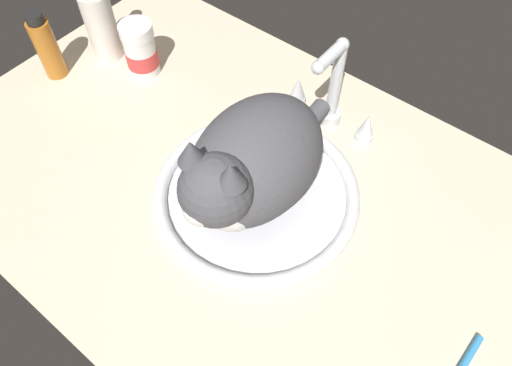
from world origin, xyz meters
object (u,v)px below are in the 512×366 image
at_px(pill_bottle, 141,51).
at_px(amber_bottle, 47,47).
at_px(sink_basin, 256,194).
at_px(cat, 249,165).
at_px(soap_pump_bottle, 101,24).
at_px(faucet, 332,95).

xyz_separation_m(pill_bottle, amber_bottle, (-0.13, -0.11, 0.01)).
xyz_separation_m(sink_basin, cat, (0.00, -0.02, 0.10)).
relative_size(sink_basin, soap_pump_bottle, 1.76).
bearing_deg(sink_basin, pill_bottle, 164.45).
height_order(soap_pump_bottle, amber_bottle, soap_pump_bottle).
xyz_separation_m(faucet, amber_bottle, (-0.49, -0.22, -0.01)).
height_order(faucet, pill_bottle, faucet).
bearing_deg(faucet, cat, -89.73).
bearing_deg(soap_pump_bottle, cat, -13.28).
xyz_separation_m(cat, soap_pump_bottle, (-0.45, 0.11, -0.03)).
relative_size(pill_bottle, soap_pump_bottle, 0.57).
height_order(cat, pill_bottle, cat).
bearing_deg(pill_bottle, cat, -18.03).
relative_size(cat, pill_bottle, 3.30).
xyz_separation_m(sink_basin, pill_bottle, (-0.36, 0.10, 0.04)).
bearing_deg(pill_bottle, amber_bottle, -139.34).
bearing_deg(pill_bottle, soap_pump_bottle, -173.69).
distance_m(faucet, amber_bottle, 0.54).
bearing_deg(sink_basin, soap_pump_bottle, 168.79).
distance_m(sink_basin, amber_bottle, 0.49).
distance_m(cat, amber_bottle, 0.49).
height_order(pill_bottle, soap_pump_bottle, soap_pump_bottle).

